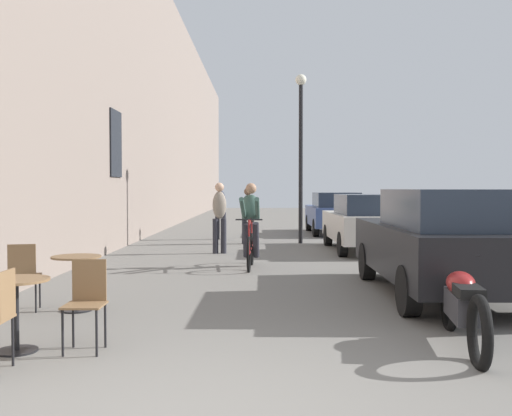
# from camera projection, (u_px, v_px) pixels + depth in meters

# --- Properties ---
(building_facade_left) EXTENTS (0.54, 68.00, 9.58)m
(building_facade_left) POSITION_uv_depth(u_px,v_px,m) (130.00, 83.00, 17.80)
(building_facade_left) COLOR gray
(building_facade_left) RESTS_ON ground_plane
(cafe_table_near) EXTENTS (0.64, 0.64, 0.72)m
(cafe_table_near) POSITION_uv_depth(u_px,v_px,m) (16.00, 299.00, 5.73)
(cafe_table_near) COLOR black
(cafe_table_near) RESTS_ON ground_plane
(cafe_chair_near_toward_street) EXTENTS (0.38, 0.38, 0.89)m
(cafe_chair_near_toward_street) POSITION_uv_depth(u_px,v_px,m) (86.00, 298.00, 5.80)
(cafe_chair_near_toward_street) COLOR black
(cafe_chair_near_toward_street) RESTS_ON ground_plane
(cafe_table_mid) EXTENTS (0.64, 0.64, 0.72)m
(cafe_table_mid) POSITION_uv_depth(u_px,v_px,m) (76.00, 271.00, 7.65)
(cafe_table_mid) COLOR black
(cafe_table_mid) RESTS_ON ground_plane
(cafe_chair_mid_toward_street) EXTENTS (0.45, 0.45, 0.89)m
(cafe_chair_mid_toward_street) POSITION_uv_depth(u_px,v_px,m) (23.00, 272.00, 7.58)
(cafe_chair_mid_toward_street) COLOR black
(cafe_chair_mid_toward_street) RESTS_ON ground_plane
(cyclist_on_bicycle) EXTENTS (0.52, 1.76, 1.74)m
(cyclist_on_bicycle) POSITION_uv_depth(u_px,v_px,m) (251.00, 227.00, 11.87)
(cyclist_on_bicycle) COLOR black
(cyclist_on_bicycle) RESTS_ON ground_plane
(pedestrian_near) EXTENTS (0.38, 0.30, 1.74)m
(pedestrian_near) POSITION_uv_depth(u_px,v_px,m) (219.00, 214.00, 14.40)
(pedestrian_near) COLOR #26262D
(pedestrian_near) RESTS_ON ground_plane
(pedestrian_mid) EXTENTS (0.36, 0.26, 1.62)m
(pedestrian_mid) POSITION_uv_depth(u_px,v_px,m) (248.00, 212.00, 16.94)
(pedestrian_mid) COLOR #26262D
(pedestrian_mid) RESTS_ON ground_plane
(pedestrian_far) EXTENTS (0.34, 0.24, 1.75)m
(pedestrian_far) POSITION_uv_depth(u_px,v_px,m) (221.00, 208.00, 18.38)
(pedestrian_far) COLOR #26262D
(pedestrian_far) RESTS_ON ground_plane
(street_lamp) EXTENTS (0.32, 0.32, 4.90)m
(street_lamp) POSITION_uv_depth(u_px,v_px,m) (301.00, 136.00, 16.99)
(street_lamp) COLOR black
(street_lamp) RESTS_ON ground_plane
(parked_car_nearest) EXTENTS (1.91, 4.48, 1.59)m
(parked_car_nearest) POSITION_uv_depth(u_px,v_px,m) (444.00, 241.00, 8.64)
(parked_car_nearest) COLOR black
(parked_car_nearest) RESTS_ON ground_plane
(parked_car_second) EXTENTS (1.77, 4.10, 1.45)m
(parked_car_second) POSITION_uv_depth(u_px,v_px,m) (365.00, 222.00, 14.93)
(parked_car_second) COLOR beige
(parked_car_second) RESTS_ON ground_plane
(parked_car_third) EXTENTS (1.76, 4.11, 1.46)m
(parked_car_third) POSITION_uv_depth(u_px,v_px,m) (334.00, 212.00, 20.65)
(parked_car_third) COLOR #384C84
(parked_car_third) RESTS_ON ground_plane
(parked_motorcycle) EXTENTS (0.62, 2.14, 0.92)m
(parked_motorcycle) POSITION_uv_depth(u_px,v_px,m) (463.00, 306.00, 5.97)
(parked_motorcycle) COLOR black
(parked_motorcycle) RESTS_ON ground_plane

